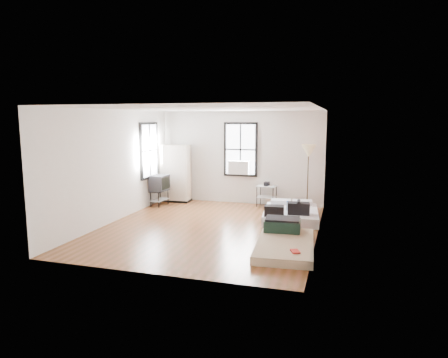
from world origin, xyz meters
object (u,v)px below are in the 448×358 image
(mattress_bare, at_px, (284,240))
(wardrobe, at_px, (176,173))
(mattress_main, at_px, (291,213))
(floor_lamp, at_px, (309,154))
(side_table, at_px, (267,190))
(tv_stand, at_px, (159,184))

(mattress_bare, distance_m, wardrobe, 5.35)
(mattress_main, relative_size, floor_lamp, 1.06)
(mattress_main, distance_m, wardrobe, 4.03)
(side_table, bearing_deg, tv_stand, -165.19)
(floor_lamp, height_order, tv_stand, floor_lamp)
(side_table, xyz_separation_m, floor_lamp, (1.19, -0.07, 1.10))
(side_table, bearing_deg, mattress_bare, -73.95)
(side_table, relative_size, floor_lamp, 0.40)
(side_table, distance_m, tv_stand, 3.19)
(mattress_bare, height_order, side_table, side_table)
(mattress_main, bearing_deg, wardrobe, 155.09)
(tv_stand, bearing_deg, floor_lamp, 15.16)
(mattress_main, xyz_separation_m, floor_lamp, (0.30, 1.29, 1.43))
(wardrobe, height_order, side_table, wardrobe)
(mattress_bare, distance_m, floor_lamp, 3.86)
(wardrobe, distance_m, floor_lamp, 4.11)
(mattress_main, bearing_deg, side_table, 117.10)
(mattress_bare, height_order, wardrobe, wardrobe)
(wardrobe, relative_size, side_table, 2.42)
(mattress_main, height_order, floor_lamp, floor_lamp)
(mattress_main, height_order, side_table, side_table)
(mattress_main, distance_m, tv_stand, 4.03)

